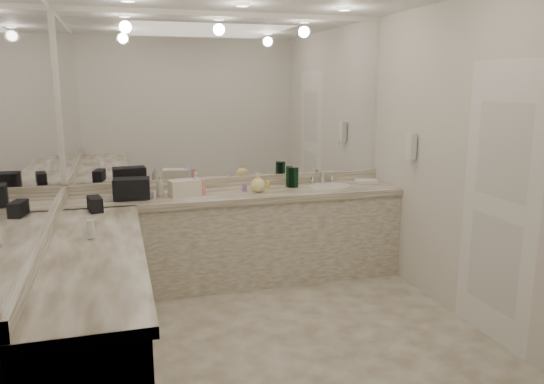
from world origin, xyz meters
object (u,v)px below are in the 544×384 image
object	(u,v)px
soap_bottle_b	(196,184)
sink	(330,187)
soap_bottle_a	(160,186)
soap_bottle_c	(258,182)
black_toiletry_bag	(132,189)
cream_cosmetic_case	(184,188)
hand_towel	(366,182)
wall_phone	(411,146)

from	to	relation	value
soap_bottle_b	sink	bearing A→B (deg)	1.47
soap_bottle_a	soap_bottle_c	distance (m)	0.92
black_toiletry_bag	soap_bottle_b	bearing A→B (deg)	0.47
black_toiletry_bag	soap_bottle_b	world-z (taller)	soap_bottle_b
black_toiletry_bag	cream_cosmetic_case	distance (m)	0.47
soap_bottle_b	hand_towel	bearing A→B (deg)	2.69
sink	soap_bottle_a	xyz separation A→B (m)	(-1.69, 0.01, 0.10)
soap_bottle_a	wall_phone	bearing A→B (deg)	-12.57
hand_towel	soap_bottle_a	world-z (taller)	soap_bottle_a
soap_bottle_b	soap_bottle_c	distance (m)	0.60
black_toiletry_bag	soap_bottle_c	distance (m)	1.18
soap_bottle_b	soap_bottle_c	size ratio (longest dim) A/B	1.16
soap_bottle_b	soap_bottle_c	xyz separation A→B (m)	(0.60, -0.01, -0.01)
hand_towel	soap_bottle_c	size ratio (longest dim) A/B	1.18
sink	soap_bottle_c	size ratio (longest dim) A/B	2.34
hand_towel	cream_cosmetic_case	bearing A→B (deg)	-177.49
wall_phone	cream_cosmetic_case	bearing A→B (deg)	167.37
wall_phone	hand_towel	xyz separation A→B (m)	(-0.17, 0.55, -0.43)
soap_bottle_a	soap_bottle_b	distance (m)	0.33
sink	black_toiletry_bag	distance (m)	1.95
sink	soap_bottle_c	distance (m)	0.77
hand_towel	wall_phone	bearing A→B (deg)	-72.63
sink	soap_bottle_b	bearing A→B (deg)	-178.53
soap_bottle_b	soap_bottle_c	world-z (taller)	soap_bottle_b
cream_cosmetic_case	sink	bearing A→B (deg)	-9.05
wall_phone	soap_bottle_b	xyz separation A→B (m)	(-1.97, 0.47, -0.34)
cream_cosmetic_case	hand_towel	distance (m)	1.91
wall_phone	soap_bottle_b	distance (m)	2.05
wall_phone	hand_towel	bearing A→B (deg)	107.37
soap_bottle_a	soap_bottle_c	world-z (taller)	soap_bottle_c
black_toiletry_bag	hand_towel	xyz separation A→B (m)	(2.38, 0.09, -0.07)
hand_towel	soap_bottle_c	distance (m)	1.20
sink	cream_cosmetic_case	world-z (taller)	cream_cosmetic_case
sink	cream_cosmetic_case	xyz separation A→B (m)	(-1.47, -0.03, 0.08)
cream_cosmetic_case	soap_bottle_c	xyz separation A→B (m)	(0.71, -0.01, 0.02)
sink	soap_bottle_b	world-z (taller)	soap_bottle_b
sink	wall_phone	xyz separation A→B (m)	(0.61, -0.50, 0.46)
soap_bottle_b	cream_cosmetic_case	bearing A→B (deg)	179.48
hand_towel	sink	bearing A→B (deg)	-173.48
cream_cosmetic_case	wall_phone	bearing A→B (deg)	-23.01
wall_phone	soap_bottle_c	xyz separation A→B (m)	(-1.37, 0.46, -0.36)
black_toiletry_bag	cream_cosmetic_case	world-z (taller)	black_toiletry_bag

